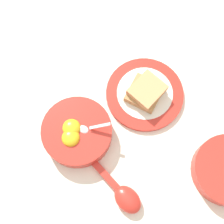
% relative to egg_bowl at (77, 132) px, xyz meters
% --- Properties ---
extents(ground_plane, '(3.00, 3.00, 0.00)m').
position_rel_egg_bowl_xyz_m(ground_plane, '(-0.13, 0.01, -0.03)').
color(ground_plane, silver).
extents(egg_bowl, '(0.17, 0.17, 0.08)m').
position_rel_egg_bowl_xyz_m(egg_bowl, '(0.00, 0.00, 0.00)').
color(egg_bowl, red).
rests_on(egg_bowl, ground_plane).
extents(toast_plate, '(0.20, 0.20, 0.01)m').
position_rel_egg_bowl_xyz_m(toast_plate, '(-0.10, -0.18, -0.02)').
color(toast_plate, red).
rests_on(toast_plate, ground_plane).
extents(toast_sandwich, '(0.09, 0.10, 0.04)m').
position_rel_egg_bowl_xyz_m(toast_sandwich, '(-0.11, -0.17, 0.01)').
color(toast_sandwich, tan).
rests_on(toast_sandwich, toast_plate).
extents(soup_spoon, '(0.16, 0.09, 0.03)m').
position_rel_egg_bowl_xyz_m(soup_spoon, '(-0.17, 0.08, -0.01)').
color(soup_spoon, red).
rests_on(soup_spoon, ground_plane).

